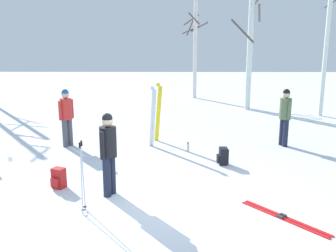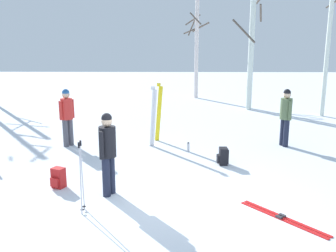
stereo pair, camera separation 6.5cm
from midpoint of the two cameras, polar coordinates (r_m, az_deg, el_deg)
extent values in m
plane|color=white|center=(7.52, -0.94, -11.68)|extent=(60.00, 60.00, 0.00)
cylinder|color=#1E2338|center=(11.74, 17.13, -1.02)|extent=(0.16, 0.16, 0.82)
cylinder|color=#1E2338|center=(11.88, 16.65, -0.82)|extent=(0.16, 0.16, 0.82)
cylinder|color=#566B47|center=(11.67, 17.12, 2.51)|extent=(0.34, 0.34, 0.62)
sphere|color=beige|center=(11.60, 17.26, 4.55)|extent=(0.22, 0.22, 0.22)
sphere|color=black|center=(11.59, 17.28, 4.85)|extent=(0.21, 0.21, 0.21)
cylinder|color=#566B47|center=(11.50, 17.69, 2.23)|extent=(0.10, 0.10, 0.56)
cylinder|color=#566B47|center=(11.84, 16.56, 2.60)|extent=(0.10, 0.10, 0.56)
cylinder|color=#4C4C56|center=(11.71, -14.71, -0.90)|extent=(0.16, 0.16, 0.82)
cylinder|color=#4C4C56|center=(11.61, -15.41, -1.07)|extent=(0.16, 0.16, 0.82)
cylinder|color=red|center=(11.51, -15.27, 2.50)|extent=(0.34, 0.34, 0.62)
sphere|color=beige|center=(11.44, -15.39, 4.56)|extent=(0.22, 0.22, 0.22)
sphere|color=#265999|center=(11.44, -15.41, 4.86)|extent=(0.21, 0.21, 0.21)
cylinder|color=red|center=(11.64, -14.45, 2.56)|extent=(0.10, 0.10, 0.56)
cylinder|color=red|center=(11.39, -16.10, 2.23)|extent=(0.10, 0.10, 0.56)
cylinder|color=#1E2338|center=(7.95, -8.71, -7.23)|extent=(0.16, 0.16, 0.82)
cylinder|color=#1E2338|center=(7.81, -9.43, -7.63)|extent=(0.16, 0.16, 0.82)
cylinder|color=black|center=(7.66, -9.26, -2.37)|extent=(0.34, 0.34, 0.62)
sphere|color=beige|center=(7.56, -9.37, 0.70)|extent=(0.22, 0.22, 0.22)
sphere|color=black|center=(7.55, -9.39, 1.15)|extent=(0.21, 0.21, 0.21)
cylinder|color=black|center=(7.83, -8.40, -2.15)|extent=(0.10, 0.10, 0.56)
cylinder|color=black|center=(7.50, -10.14, -2.90)|extent=(0.10, 0.10, 0.56)
cube|color=yellow|center=(11.75, -1.48, 1.85)|extent=(0.21, 0.06, 1.73)
cube|color=yellow|center=(11.61, -1.50, 6.23)|extent=(0.07, 0.03, 0.10)
cube|color=yellow|center=(11.77, -1.76, 1.86)|extent=(0.21, 0.06, 1.73)
cube|color=yellow|center=(11.63, -1.79, 6.24)|extent=(0.07, 0.03, 0.10)
cube|color=white|center=(11.16, -2.31, 1.18)|extent=(0.18, 0.02, 1.71)
cube|color=white|center=(11.01, -2.35, 5.73)|extent=(0.06, 0.02, 0.10)
cube|color=white|center=(11.17, -2.61, 1.18)|extent=(0.18, 0.02, 1.71)
cube|color=white|center=(11.02, -2.66, 5.73)|extent=(0.06, 0.02, 0.10)
cube|color=red|center=(7.30, 17.04, -12.99)|extent=(1.20, 1.43, 0.02)
cube|color=#333338|center=(7.32, 16.72, -12.72)|extent=(0.13, 0.13, 0.03)
cube|color=red|center=(7.23, 16.58, -13.25)|extent=(1.20, 1.43, 0.02)
cube|color=#333338|center=(7.24, 16.26, -12.97)|extent=(0.13, 0.13, 0.03)
cylinder|color=#B2B2BC|center=(7.20, -12.90, -7.76)|extent=(0.02, 0.10, 1.25)
cylinder|color=black|center=(6.99, -13.18, -2.55)|extent=(0.04, 0.04, 0.10)
cylinder|color=black|center=(7.41, -12.68, -11.80)|extent=(0.07, 0.07, 0.01)
cylinder|color=#B2B2BC|center=(7.08, -13.14, -8.13)|extent=(0.02, 0.10, 1.25)
cylinder|color=black|center=(6.87, -13.43, -2.84)|extent=(0.04, 0.04, 0.10)
cylinder|color=black|center=(7.29, -12.91, -12.22)|extent=(0.07, 0.07, 0.01)
cube|color=black|center=(9.77, 8.13, -4.51)|extent=(0.21, 0.27, 0.44)
cube|color=black|center=(9.77, 7.37, -4.89)|extent=(0.07, 0.20, 0.20)
cube|color=black|center=(9.86, 8.73, -4.37)|extent=(0.02, 0.04, 0.37)
cube|color=black|center=(9.72, 8.87, -4.62)|extent=(0.02, 0.04, 0.37)
cube|color=red|center=(8.55, -16.34, -7.51)|extent=(0.32, 0.29, 0.44)
cube|color=red|center=(8.48, -16.89, -8.19)|extent=(0.20, 0.14, 0.20)
cube|color=black|center=(8.67, -16.19, -7.20)|extent=(0.04, 0.04, 0.37)
cube|color=black|center=(8.58, -15.46, -7.37)|extent=(0.04, 0.04, 0.37)
cylinder|color=silver|center=(10.79, 2.86, -3.23)|extent=(0.07, 0.07, 0.25)
cylinder|color=black|center=(10.76, 2.87, -2.54)|extent=(0.05, 0.05, 0.02)
cylinder|color=silver|center=(20.49, 4.02, 11.77)|extent=(0.21, 0.21, 5.42)
cylinder|color=brown|center=(21.18, 3.97, 14.47)|extent=(1.40, 0.09, 0.64)
cylinder|color=brown|center=(20.23, 3.85, 15.85)|extent=(0.63, 0.28, 0.64)
cylinder|color=brown|center=(20.65, 3.24, 14.54)|extent=(0.43, 0.65, 0.82)
cylinder|color=brown|center=(20.90, 3.46, 15.68)|extent=(0.85, 0.48, 0.60)
cylinder|color=brown|center=(20.93, 4.65, 14.65)|extent=(0.89, 0.54, 0.53)
cylinder|color=silver|center=(17.35, 12.11, 10.89)|extent=(0.24, 0.24, 5.17)
cylinder|color=brown|center=(16.87, 11.02, 13.89)|extent=(0.90, 0.98, 1.02)
cylinder|color=brown|center=(17.35, 13.49, 16.22)|extent=(0.28, 0.71, 0.71)
cylinder|color=silver|center=(16.77, 22.95, 14.43)|extent=(0.18, 0.18, 7.69)
cylinder|color=brown|center=(17.15, 23.64, 16.82)|extent=(0.59, 0.57, 0.51)
camera|label=1|loc=(0.03, -90.20, -0.05)|focal=40.45mm
camera|label=2|loc=(0.03, 89.80, 0.05)|focal=40.45mm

